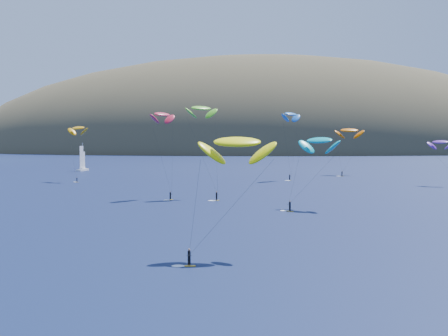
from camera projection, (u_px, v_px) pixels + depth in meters
ground at (214, 330)px, 51.12m from camera, size 2800.00×2800.00×0.00m
island at (282, 162)px, 611.69m from camera, size 730.00×300.00×210.00m
sailboat at (82, 169)px, 274.51m from camera, size 10.28×8.81×12.46m
kitesurfer_1 at (78, 128)px, 214.15m from camera, size 9.18×10.55×20.60m
kitesurfer_2 at (237, 142)px, 82.63m from camera, size 11.59×10.85×17.75m
kitesurfer_3 at (201, 108)px, 159.31m from camera, size 9.87×14.17×25.16m
kitesurfer_4 at (291, 114)px, 220.16m from camera, size 9.23×9.89×25.86m
kitesurfer_5 at (319, 140)px, 135.69m from camera, size 12.81×12.51×17.43m
kitesurfer_6 at (441, 142)px, 196.27m from camera, size 9.75×11.10×15.85m
kitesurfer_9 at (162, 115)px, 157.96m from camera, size 7.60×11.65×23.33m
kitesurfer_11 at (349, 130)px, 249.26m from camera, size 11.07×14.42×20.81m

